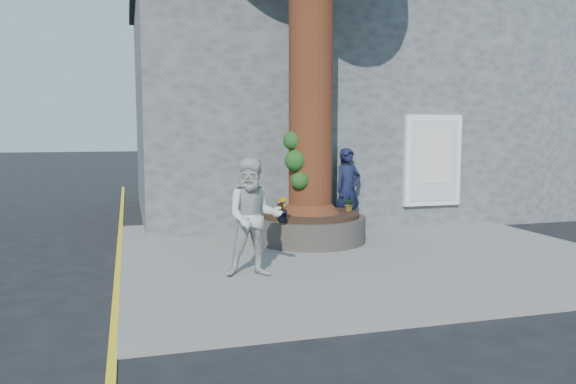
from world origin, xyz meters
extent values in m
plane|color=black|center=(0.00, 0.00, 0.00)|extent=(120.00, 120.00, 0.00)
cube|color=slate|center=(1.50, 1.00, 0.06)|extent=(9.00, 8.00, 0.12)
cube|color=yellow|center=(-3.05, 1.00, 0.00)|extent=(0.10, 30.00, 0.01)
cube|color=#4B4D50|center=(2.50, 7.20, 3.00)|extent=(10.00, 8.00, 6.00)
cube|color=black|center=(2.50, 7.20, 6.15)|extent=(10.30, 8.30, 0.30)
cube|color=white|center=(4.30, 3.14, 1.70)|extent=(1.50, 0.12, 2.20)
cube|color=silver|center=(4.30, 3.08, 1.70)|extent=(1.25, 0.04, 1.95)
cube|color=silver|center=(4.30, 3.06, 1.80)|extent=(0.90, 0.02, 1.30)
cube|color=#4B4D50|center=(10.50, 7.20, 3.00)|extent=(6.00, 8.00, 6.00)
cylinder|color=black|center=(0.80, 2.00, 0.38)|extent=(2.30, 2.30, 0.52)
cylinder|color=black|center=(0.80, 2.00, 0.68)|extent=(2.04, 2.04, 0.08)
cylinder|color=#492012|center=(0.80, 2.00, 4.47)|extent=(0.90, 0.90, 7.50)
cone|color=#492012|center=(0.80, 2.00, 1.07)|extent=(1.24, 1.24, 0.70)
sphere|color=#153F15|center=(0.42, 1.80, 1.82)|extent=(0.44, 0.44, 0.44)
sphere|color=#153F15|center=(0.48, 1.70, 1.42)|extent=(0.36, 0.36, 0.36)
sphere|color=#153F15|center=(0.40, 1.92, 2.22)|extent=(0.40, 0.40, 0.40)
imported|color=#121632|center=(2.00, 2.90, 1.07)|extent=(0.79, 0.62, 1.90)
imported|color=#BAB9B2|center=(-0.95, -0.46, 1.06)|extent=(1.01, 0.85, 1.88)
cube|color=white|center=(2.26, 2.78, 0.26)|extent=(0.23, 0.18, 0.28)
imported|color=gray|center=(-0.05, 2.85, 0.89)|extent=(0.21, 0.19, 0.33)
imported|color=gray|center=(-0.05, 1.15, 0.94)|extent=(0.26, 0.27, 0.45)
imported|color=gray|center=(-0.05, 1.15, 0.91)|extent=(0.22, 0.22, 0.37)
imported|color=gray|center=(1.65, 1.94, 0.88)|extent=(0.34, 0.36, 0.31)
camera|label=1|loc=(-2.83, -9.00, 2.42)|focal=35.00mm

